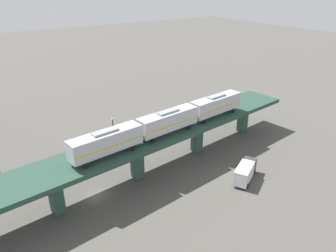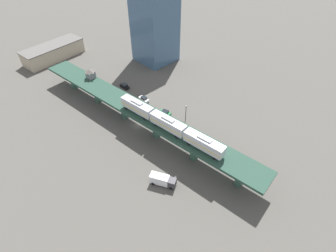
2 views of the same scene
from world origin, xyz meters
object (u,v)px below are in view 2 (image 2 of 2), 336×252
Objects in this scene: street_car_white at (144,99)px; office_tower at (155,22)px; street_car_black at (125,86)px; street_car_green at (165,113)px; delivery_truck at (163,180)px; warehouse_building at (53,52)px; subway_train at (168,123)px; street_lamp at (186,112)px; signal_hut at (90,74)px.

office_tower is at bearing 40.05° from street_car_white.
street_car_white is at bearing -90.85° from street_car_black.
delivery_truck is at bearing -134.81° from street_car_green.
street_car_green is 68.89m from warehouse_building.
subway_train is 39.03m from street_car_black.
subway_train is 27.67m from street_car_white.
office_tower reaches higher than street_car_green.
street_car_white is 19.73m from street_lamp.
office_tower is (37.03, 4.46, 8.87)m from signal_hut.
street_car_white is at bearing 90.13° from street_car_green.
subway_train is 80.89m from warehouse_building.
warehouse_building is at bearing 134.88° from office_tower.
delivery_truck is (-21.24, -33.17, 0.82)m from street_car_white.
street_car_white is at bearing -81.46° from warehouse_building.
warehouse_building is at bearing 81.91° from delivery_truck.
street_lamp reaches higher than street_car_white.
subway_train reaches higher than signal_hut.
office_tower is at bearing -45.12° from warehouse_building.
street_car_white is 0.15× the size of warehouse_building.
warehouse_building is 0.82× the size of office_tower.
warehouse_building is at bearing 101.12° from street_car_black.
delivery_truck is 0.25× the size of warehouse_building.
signal_hut is 0.51× the size of street_lamp.
delivery_truck is at bearing -130.65° from office_tower.
office_tower reaches higher than subway_train.
subway_train reaches higher than warehouse_building.
subway_train is at bearing -89.11° from signal_hut.
signal_hut is 0.80× the size of street_car_white.
subway_train is at bearing -91.33° from warehouse_building.
office_tower is (25.85, 9.44, 17.06)m from street_car_black.
delivery_truck reaches higher than street_car_black.
subway_train is 8.46× the size of street_car_black.
delivery_truck is 0.21× the size of office_tower.
street_car_black is 45.02m from warehouse_building.
subway_train is at bearing 39.96° from delivery_truck.
street_lamp is 0.23× the size of warehouse_building.
office_tower is (34.52, -34.67, 14.59)m from warehouse_building.
signal_hut reaches higher than street_car_white.
street_car_white is at bearing 66.71° from subway_train.
street_lamp is at bearing -81.96° from street_car_white.
street_lamp is 76.66m from warehouse_building.
subway_train reaches higher than street_car_green.
street_car_black is at bearing 73.89° from subway_train.
street_car_white is at bearing -57.75° from signal_hut.
street_lamp reaches higher than warehouse_building.
street_lamp is (23.96, 13.89, 2.35)m from delivery_truck.
street_lamp is at bearing -81.59° from warehouse_building.
street_car_black is (0.18, 12.44, 0.00)m from street_car_white.
street_car_green is at bearing 109.75° from street_lamp.
signal_hut is at bearing -93.67° from warehouse_building.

